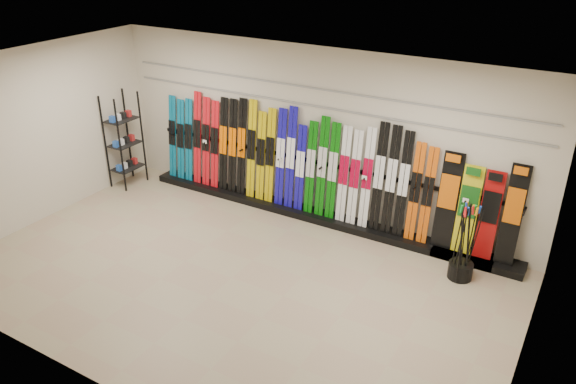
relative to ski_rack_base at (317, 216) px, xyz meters
The scene contains 13 objects.
floor 2.29m from the ski_rack_base, 95.64° to the right, with size 8.00×8.00×0.00m, color tan.
back_wall 1.47m from the ski_rack_base, 135.64° to the left, with size 8.00×8.00×0.00m, color beige.
left_wall 5.01m from the ski_rack_base, 151.65° to the right, with size 5.00×5.00×0.00m, color beige.
right_wall 4.64m from the ski_rack_base, 31.13° to the right, with size 5.00×5.00×0.00m, color beige.
ceiling 3.73m from the ski_rack_base, 95.64° to the right, with size 8.00×8.00×0.00m, color silver.
ski_rack_base is the anchor object (origin of this frame).
skis 1.14m from the ski_rack_base, behind, with size 5.37×0.23×1.83m.
snowboards 2.80m from the ski_rack_base, ahead, with size 1.26×0.24×1.55m.
accessory_rack 4.11m from the ski_rack_base, behind, with size 0.40×0.60×1.86m, color black.
pole_bin 2.75m from the ski_rack_base, 11.52° to the right, with size 0.36×0.36×0.25m, color black.
ski_poles 2.80m from the ski_rack_base, 11.54° to the right, with size 0.35×0.35×1.18m.
slatwall_rail_0 1.96m from the ski_rack_base, 138.37° to the left, with size 7.60×0.02×0.03m, color gray.
slatwall_rail_1 2.26m from the ski_rack_base, 138.37° to the left, with size 7.60×0.02×0.03m, color gray.
Camera 1 is at (4.25, -5.58, 4.77)m, focal length 35.00 mm.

